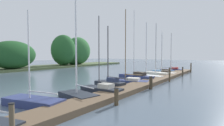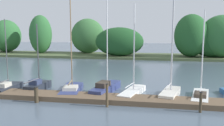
{
  "view_description": "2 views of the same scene",
  "coord_description": "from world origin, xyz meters",
  "views": [
    {
      "loc": [
        -16.58,
        3.41,
        2.9
      ],
      "look_at": [
        -2.74,
        12.86,
        2.08
      ],
      "focal_mm": 28.87,
      "sensor_mm": 36.0,
      "label": 1
    },
    {
      "loc": [
        5.2,
        -5.53,
        4.91
      ],
      "look_at": [
        2.22,
        11.09,
        2.53
      ],
      "focal_mm": 38.89,
      "sensor_mm": 36.0,
      "label": 2
    }
  ],
  "objects": [
    {
      "name": "mooring_piling_4",
      "position": [
        7.91,
        8.97,
        0.63
      ],
      "size": [
        0.19,
        0.19,
        1.25
      ],
      "color": "#3D3323",
      "rests_on": "ground"
    },
    {
      "name": "mooring_piling_3",
      "position": [
        2.28,
        9.0,
        0.76
      ],
      "size": [
        0.19,
        0.19,
        1.51
      ],
      "color": "#4C3D28",
      "rests_on": "ground"
    },
    {
      "name": "sailboat_7",
      "position": [
        3.64,
        12.15,
        0.32
      ],
      "size": [
        1.84,
        4.13,
        6.7
      ],
      "rotation": [
        0.0,
        0.0,
        1.33
      ],
      "color": "white",
      "rests_on": "ground"
    },
    {
      "name": "mooring_piling_2",
      "position": [
        -2.57,
        9.09,
        0.54
      ],
      "size": [
        0.3,
        0.3,
        1.07
      ],
      "color": "#3D3323",
      "rests_on": "ground"
    },
    {
      "name": "dock_pier",
      "position": [
        0.0,
        10.25,
        0.17
      ],
      "size": [
        30.8,
        1.8,
        0.35
      ],
      "color": "brown",
      "rests_on": "ground"
    },
    {
      "name": "sailboat_8",
      "position": [
        6.36,
        11.97,
        0.4
      ],
      "size": [
        1.74,
        3.55,
        6.95
      ],
      "rotation": [
        0.0,
        0.0,
        1.33
      ],
      "color": "silver",
      "rests_on": "ground"
    },
    {
      "name": "sailboat_6",
      "position": [
        1.5,
        12.61,
        0.39
      ],
      "size": [
        1.77,
        4.53,
        7.77
      ],
      "rotation": [
        0.0,
        0.0,
        1.38
      ],
      "color": "navy",
      "rests_on": "ground"
    },
    {
      "name": "sailboat_9",
      "position": [
        8.4,
        11.83,
        0.3
      ],
      "size": [
        1.77,
        4.01,
        6.19
      ],
      "rotation": [
        0.0,
        0.0,
        1.36
      ],
      "color": "white",
      "rests_on": "ground"
    },
    {
      "name": "sailboat_5",
      "position": [
        -1.16,
        12.13,
        0.29
      ],
      "size": [
        2.1,
        4.41,
        7.28
      ],
      "rotation": [
        0.0,
        0.0,
        1.76
      ],
      "color": "navy",
      "rests_on": "ground"
    },
    {
      "name": "sailboat_3",
      "position": [
        -6.27,
        11.45,
        0.32
      ],
      "size": [
        1.13,
        3.43,
        5.68
      ],
      "rotation": [
        0.0,
        0.0,
        1.59
      ],
      "color": "#232833",
      "rests_on": "ground"
    },
    {
      "name": "far_shore",
      "position": [
        0.4,
        36.42,
        3.09
      ],
      "size": [
        60.76,
        8.33,
        7.45
      ],
      "color": "#4C5B38",
      "rests_on": "ground"
    },
    {
      "name": "sailboat_4",
      "position": [
        -4.04,
        12.27,
        0.4
      ],
      "size": [
        1.15,
        3.41,
        5.3
      ],
      "rotation": [
        0.0,
        0.0,
        1.5
      ],
      "color": "#232833",
      "rests_on": "ground"
    }
  ]
}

